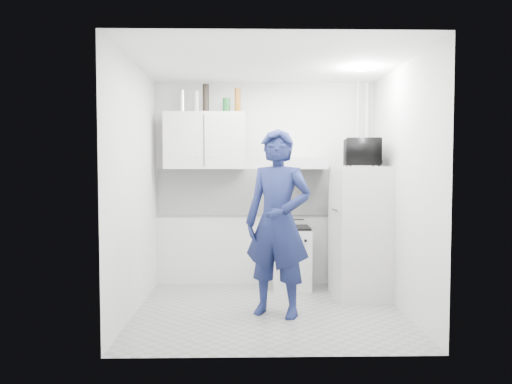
{
  "coord_description": "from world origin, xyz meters",
  "views": [
    {
      "loc": [
        -0.24,
        -5.18,
        1.54
      ],
      "look_at": [
        -0.13,
        0.3,
        1.25
      ],
      "focal_mm": 35.0,
      "sensor_mm": 36.0,
      "label": 1
    }
  ],
  "objects": [
    {
      "name": "wall_back",
      "position": [
        0.0,
        1.25,
        1.3
      ],
      "size": [
        2.8,
        0.0,
        2.8
      ],
      "primitive_type": "plane",
      "rotation": [
        1.57,
        0.0,
        0.0
      ],
      "color": "silver",
      "rests_on": "floor"
    },
    {
      "name": "microwave",
      "position": [
        1.1,
        0.54,
        1.69
      ],
      "size": [
        0.61,
        0.45,
        0.32
      ],
      "primitive_type": "imported",
      "rotation": [
        0.0,
        0.0,
        1.46
      ],
      "color": "black",
      "rests_on": "fridge"
    },
    {
      "name": "range_hood",
      "position": [
        0.45,
        1.0,
        1.57
      ],
      "size": [
        0.6,
        0.5,
        0.14
      ],
      "primitive_type": "cube",
      "color": "silver",
      "rests_on": "wall_back"
    },
    {
      "name": "pipe_b",
      "position": [
        1.18,
        1.17,
        1.3
      ],
      "size": [
        0.04,
        0.04,
        2.6
      ],
      "primitive_type": "cylinder",
      "color": "silver",
      "rests_on": "floor"
    },
    {
      "name": "bottle_d",
      "position": [
        -0.74,
        1.07,
        2.38
      ],
      "size": [
        0.08,
        0.08,
        0.35
      ],
      "primitive_type": "cylinder",
      "color": "black",
      "rests_on": "upper_cabinet"
    },
    {
      "name": "bottle_c",
      "position": [
        -0.85,
        1.07,
        2.33
      ],
      "size": [
        0.06,
        0.06,
        0.27
      ],
      "primitive_type": "cylinder",
      "color": "#B2B7BC",
      "rests_on": "upper_cabinet"
    },
    {
      "name": "wall_left",
      "position": [
        -1.4,
        0.0,
        1.3
      ],
      "size": [
        0.0,
        2.6,
        2.6
      ],
      "primitive_type": "plane",
      "rotation": [
        1.57,
        0.0,
        1.57
      ],
      "color": "silver",
      "rests_on": "floor"
    },
    {
      "name": "ceiling",
      "position": [
        0.0,
        0.0,
        2.6
      ],
      "size": [
        2.8,
        2.8,
        0.0
      ],
      "primitive_type": "plane",
      "color": "white",
      "rests_on": "wall_back"
    },
    {
      "name": "canister_b",
      "position": [
        -0.48,
        1.07,
        2.29
      ],
      "size": [
        0.1,
        0.1,
        0.18
      ],
      "primitive_type": "cylinder",
      "color": "#144C1E",
      "rests_on": "upper_cabinet"
    },
    {
      "name": "backsplash",
      "position": [
        0.0,
        1.24,
        1.2
      ],
      "size": [
        2.74,
        0.03,
        0.6
      ],
      "primitive_type": "cube",
      "color": "white",
      "rests_on": "wall_back"
    },
    {
      "name": "upper_cabinet",
      "position": [
        -0.75,
        1.07,
        1.85
      ],
      "size": [
        1.0,
        0.35,
        0.7
      ],
      "primitive_type": "cube",
      "color": "beige",
      "rests_on": "wall_back"
    },
    {
      "name": "bottle_b",
      "position": [
        -1.04,
        1.07,
        2.34
      ],
      "size": [
        0.07,
        0.07,
        0.28
      ],
      "primitive_type": "cylinder",
      "color": "silver",
      "rests_on": "upper_cabinet"
    },
    {
      "name": "bottle_e",
      "position": [
        -0.34,
        1.07,
        2.35
      ],
      "size": [
        0.08,
        0.08,
        0.3
      ],
      "primitive_type": "cylinder",
      "color": "brown",
      "rests_on": "upper_cabinet"
    },
    {
      "name": "stove_top",
      "position": [
        0.33,
        1.0,
        0.77
      ],
      "size": [
        0.45,
        0.45,
        0.03
      ],
      "primitive_type": "cube",
      "color": "black",
      "rests_on": "stove"
    },
    {
      "name": "wall_right",
      "position": [
        1.4,
        0.0,
        1.3
      ],
      "size": [
        0.0,
        2.6,
        2.6
      ],
      "primitive_type": "plane",
      "rotation": [
        1.57,
        0.0,
        -1.57
      ],
      "color": "silver",
      "rests_on": "floor"
    },
    {
      "name": "fridge",
      "position": [
        1.1,
        0.54,
        0.77
      ],
      "size": [
        0.68,
        0.68,
        1.53
      ],
      "primitive_type": "cube",
      "rotation": [
        0.0,
        0.0,
        0.07
      ],
      "color": "beige",
      "rests_on": "floor"
    },
    {
      "name": "stove",
      "position": [
        0.33,
        1.0,
        0.38
      ],
      "size": [
        0.47,
        0.47,
        0.75
      ],
      "primitive_type": "cube",
      "color": "silver",
      "rests_on": "floor"
    },
    {
      "name": "floor",
      "position": [
        0.0,
        0.0,
        0.0
      ],
      "size": [
        2.8,
        2.8,
        0.0
      ],
      "primitive_type": "plane",
      "color": "gray",
      "rests_on": "ground"
    },
    {
      "name": "person",
      "position": [
        0.08,
        -0.11,
        0.96
      ],
      "size": [
        0.82,
        0.7,
        1.91
      ],
      "primitive_type": "imported",
      "rotation": [
        0.0,
        0.0,
        -0.41
      ],
      "color": "#171F4B",
      "rests_on": "floor"
    },
    {
      "name": "ceiling_spot_fixture",
      "position": [
        1.0,
        0.2,
        2.57
      ],
      "size": [
        0.1,
        0.1,
        0.02
      ],
      "primitive_type": "cylinder",
      "color": "white",
      "rests_on": "ceiling"
    },
    {
      "name": "pipe_a",
      "position": [
        1.3,
        1.17,
        1.3
      ],
      "size": [
        0.05,
        0.05,
        2.6
      ],
      "primitive_type": "cylinder",
      "color": "silver",
      "rests_on": "floor"
    },
    {
      "name": "saucepan",
      "position": [
        0.26,
        1.01,
        0.83
      ],
      "size": [
        0.2,
        0.2,
        0.11
      ],
      "primitive_type": "cylinder",
      "color": "silver",
      "rests_on": "stove_top"
    }
  ]
}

